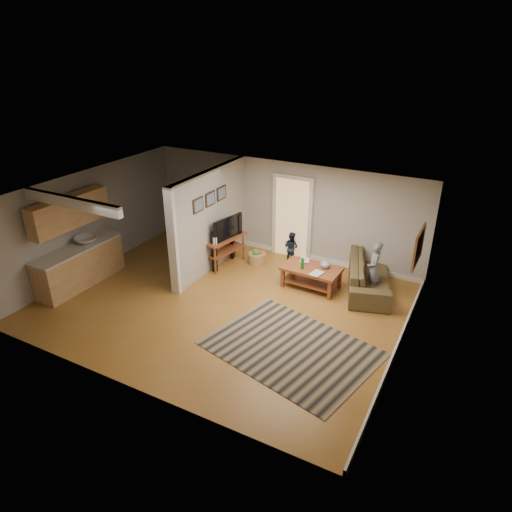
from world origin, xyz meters
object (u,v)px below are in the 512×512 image
Objects in this scene: child at (371,293)px; toddler at (291,262)px; sofa at (368,287)px; coffee_table at (312,272)px; speaker_right at (232,243)px; toy_basket at (257,258)px; tv_console at (225,240)px; speaker_left at (214,252)px.

child is 1.49× the size of toddler.
coffee_table is (-1.17, -0.62, 0.40)m from sofa.
toddler is at bearing -123.20° from child.
speaker_right is at bearing -109.92° from child.
speaker_right is 1.61m from toddler.
toy_basket is 0.36× the size of child.
coffee_table is 1.78m from toy_basket.
child is at bearing -166.20° from sofa.
sofa is at bearing 0.57° from speaker_right.
tv_console is (-2.37, 0.04, 0.29)m from coffee_table.
coffee_table is 1.60× the size of toddler.
speaker_right is (-3.60, -0.15, 0.44)m from sofa.
coffee_table is 2.47m from speaker_left.
speaker_right is at bearing -178.98° from toy_basket.
tv_console is 2.85× the size of toy_basket.
coffee_table is 2.39m from tv_console.
sofa is 5.12× the size of toy_basket.
speaker_left is at bearing -171.06° from coffee_table.
tv_console is 1.53× the size of toddler.
toddler is (1.40, 0.94, -0.70)m from tv_console.
coffee_table is at bearing -12.70° from speaker_right.
tv_console is 1.02× the size of child.
toy_basket is at bearing 75.81° from sofa.
speaker_left reaches higher than toy_basket.
sofa is 2.20× the size of speaker_left.
child reaches higher than toddler.
speaker_left is at bearing -130.30° from toy_basket.
speaker_left reaches higher than sofa.
tv_console reaches higher than child.
tv_console is at bearing -103.28° from child.
toddler is at bearing 45.16° from tv_console.
toddler is at bearing 34.20° from toy_basket.
sofa is 2.65× the size of speaker_right.
toy_basket is (0.73, 0.87, -0.36)m from speaker_left.
tv_console is 0.96m from toy_basket.
sofa is at bearing -179.15° from toddler.
toddler reaches higher than sofa.
tv_console is (-3.54, -0.58, 0.70)m from sofa.
speaker_left is (-3.60, -1.00, 0.53)m from sofa.
toddler reaches higher than toy_basket.
tv_console is 1.22× the size of speaker_left.
coffee_table is 2.48m from speaker_right.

